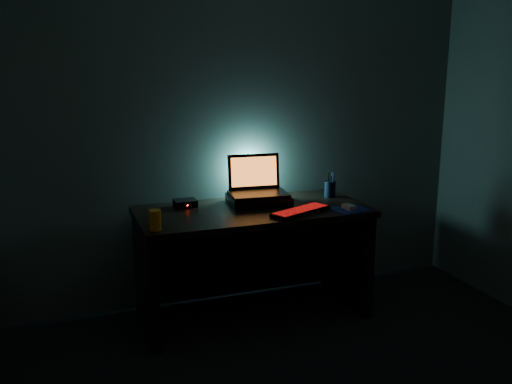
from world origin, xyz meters
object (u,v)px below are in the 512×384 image
Objects in this scene: router at (185,203)px; juice_glass at (155,220)px; laptop at (257,185)px; pen_cup at (330,189)px; mouse at (349,207)px; keyboard at (301,211)px.

juice_glass is at bearing -123.15° from router.
router is (0.28, 0.45, -0.04)m from juice_glass.
laptop is 0.54m from pen_cup.
juice_glass is at bearing -146.53° from laptop.
pen_cup is 1.03m from router.
mouse is 1.26m from juice_glass.
keyboard is 0.49m from pen_cup.
mouse is 0.77× the size of juice_glass.
keyboard is at bearing 166.27° from mouse.
mouse is (0.33, -0.03, 0.00)m from keyboard.
laptop reaches higher than juice_glass.
keyboard is 3.01× the size of router.
laptop is at bearing 28.20° from juice_glass.
laptop is 3.56× the size of pen_cup.
mouse is 0.80× the size of pen_cup.
laptop reaches higher than router.
laptop reaches higher than mouse.
laptop is 0.64m from mouse.
router reaches higher than keyboard.
laptop is at bearing 90.99° from keyboard.
keyboard is (0.16, -0.36, -0.11)m from laptop.
router is (-0.65, 0.40, 0.01)m from keyboard.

